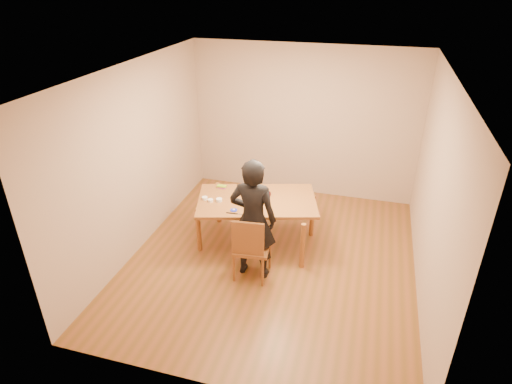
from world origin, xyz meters
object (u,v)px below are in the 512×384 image
(dining_chair, at_px, (252,247))
(cake_plate, at_px, (260,194))
(dining_table, at_px, (257,201))
(person, at_px, (253,220))
(cake, at_px, (260,192))

(dining_chair, height_order, cake_plate, cake_plate)
(dining_table, xyz_separation_m, person, (0.15, -0.73, 0.12))
(dining_chair, xyz_separation_m, cake, (-0.14, 0.93, 0.36))
(dining_table, xyz_separation_m, cake, (0.01, 0.15, 0.08))
(cake_plate, height_order, person, person)
(cake, height_order, person, person)
(cake, bearing_deg, cake_plate, 0.00)
(dining_table, height_order, cake_plate, cake_plate)
(cake, relative_size, person, 0.11)
(person, bearing_deg, cake, -81.44)
(dining_table, distance_m, cake_plate, 0.16)
(cake_plate, xyz_separation_m, person, (0.14, -0.88, 0.09))
(dining_chair, height_order, cake, cake)
(dining_chair, bearing_deg, person, 84.15)
(dining_chair, distance_m, cake_plate, 0.99)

